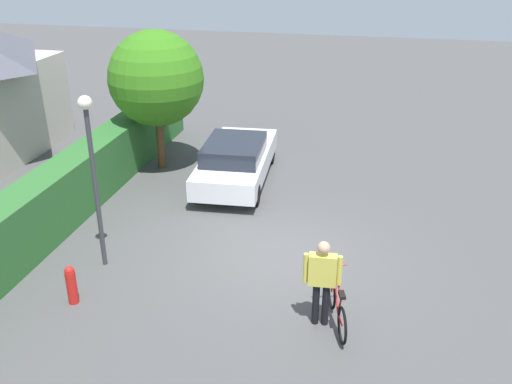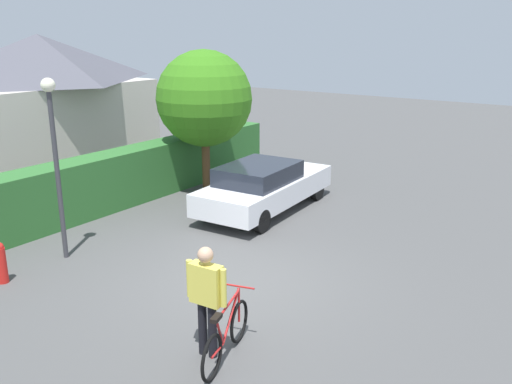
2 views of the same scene
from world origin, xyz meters
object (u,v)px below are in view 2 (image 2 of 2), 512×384
Objects in this scene: parked_car_near at (264,186)px; fire_hydrant at (1,262)px; bicycle at (226,336)px; tree_kerbside at (204,99)px; street_lamp at (54,143)px; person_rider at (206,293)px.

fire_hydrant is (-6.41, 1.61, -0.27)m from parked_car_near.
parked_car_near is 6.85m from bicycle.
tree_kerbside is 7.43m from fire_hydrant.
street_lamp is 5.64m from tree_kerbside.
street_lamp reaches higher than person_rider.
tree_kerbside reaches higher than parked_car_near.
street_lamp is at bearing 79.14° from bicycle.
person_rider reaches higher than parked_car_near.
parked_car_near is 1.12× the size of tree_kerbside.
person_rider is at bearing 104.07° from bicycle.
tree_kerbside reaches higher than person_rider.
parked_car_near is 1.23× the size of street_lamp.
tree_kerbside is (6.62, 5.61, 1.71)m from person_rider.
street_lamp is 4.60× the size of fire_hydrant.
person_rider reaches higher than fire_hydrant.
tree_kerbside is (0.60, 2.49, 2.04)m from parked_car_near.
parked_car_near is 6.61m from fire_hydrant.
tree_kerbside is at bearing 42.03° from bicycle.
bicycle is at bearing -84.68° from fire_hydrant.
fire_hydrant is (-1.44, -0.05, -2.04)m from street_lamp.
fire_hydrant is at bearing 165.86° from parked_car_near.
street_lamp is at bearing 161.48° from parked_car_near.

